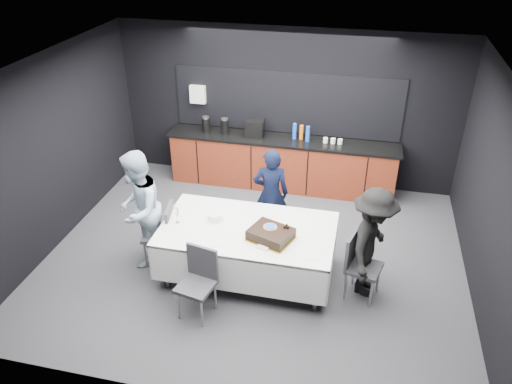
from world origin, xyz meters
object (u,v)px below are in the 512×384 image
at_px(chair_left, 163,230).
at_px(cake_assembly, 271,234).
at_px(person_right, 372,243).
at_px(person_center, 271,194).
at_px(plate_stack, 215,216).
at_px(person_left, 139,209).
at_px(chair_near, 199,277).
at_px(party_table, 248,236).
at_px(champagne_flute, 177,212).
at_px(chair_right, 359,261).

bearing_deg(chair_left, cake_assembly, -7.21).
distance_m(chair_left, person_right, 2.87).
xyz_separation_m(cake_assembly, person_center, (-0.24, 1.19, -0.11)).
bearing_deg(plate_stack, person_left, -174.12).
distance_m(person_center, person_left, 1.96).
xyz_separation_m(plate_stack, person_center, (0.59, 0.92, -0.09)).
xyz_separation_m(plate_stack, person_right, (2.10, -0.08, -0.06)).
distance_m(cake_assembly, chair_left, 1.63).
bearing_deg(chair_near, person_left, 143.89).
xyz_separation_m(chair_left, person_left, (-0.32, -0.04, 0.32)).
bearing_deg(cake_assembly, party_table, 154.18).
height_order(plate_stack, chair_left, chair_left).
bearing_deg(champagne_flute, person_left, 172.74).
bearing_deg(plate_stack, champagne_flute, -158.79).
bearing_deg(person_right, person_left, 103.41).
xyz_separation_m(chair_near, person_center, (0.53, 1.85, 0.20)).
distance_m(person_left, person_right, 3.18).
relative_size(chair_left, chair_right, 1.00).
bearing_deg(chair_near, chair_right, 21.79).
xyz_separation_m(cake_assembly, champagne_flute, (-1.31, 0.09, 0.09)).
relative_size(plate_stack, person_left, 0.12).
distance_m(party_table, chair_near, 0.94).
height_order(chair_right, chair_near, same).
bearing_deg(chair_near, party_table, 63.02).
relative_size(plate_stack, chair_left, 0.23).
relative_size(plate_stack, person_right, 0.14).
bearing_deg(cake_assembly, plate_stack, 161.69).
bearing_deg(person_left, chair_right, 80.99).
bearing_deg(party_table, person_right, 1.03).
relative_size(chair_left, person_center, 0.63).
relative_size(cake_assembly, person_center, 0.46).
bearing_deg(plate_stack, person_center, 57.20).
height_order(cake_assembly, plate_stack, cake_assembly).
xyz_separation_m(cake_assembly, person_right, (1.28, 0.20, -0.07)).
bearing_deg(person_right, plate_stack, 100.71).
height_order(chair_right, person_right, person_right).
bearing_deg(chair_right, champagne_flute, -179.68).
bearing_deg(party_table, person_center, 83.85).
relative_size(plate_stack, champagne_flute, 0.95).
bearing_deg(person_right, chair_left, 102.73).
distance_m(champagne_flute, chair_near, 1.01).
xyz_separation_m(cake_assembly, chair_right, (1.14, 0.10, -0.31)).
distance_m(chair_left, chair_right, 2.73).
relative_size(cake_assembly, chair_left, 0.73).
bearing_deg(champagne_flute, chair_right, 0.32).
relative_size(champagne_flute, person_center, 0.15).
distance_m(champagne_flute, person_right, 2.59).
relative_size(plate_stack, chair_near, 0.23).
distance_m(cake_assembly, plate_stack, 0.87).
bearing_deg(cake_assembly, chair_near, -139.30).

